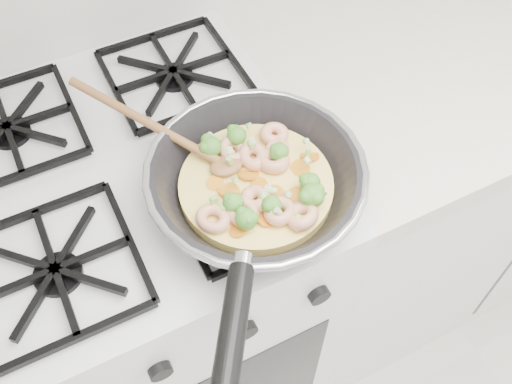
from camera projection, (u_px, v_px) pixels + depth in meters
name	position (u px, v px, depth m)	size (l,w,h in m)	color
stove	(160.00, 286.00, 1.31)	(0.60, 0.60, 0.92)	white
counter_right	(445.00, 163.00, 1.52)	(1.00, 0.60, 0.90)	white
skillet	(256.00, 183.00, 0.85)	(0.36, 0.55, 0.10)	black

